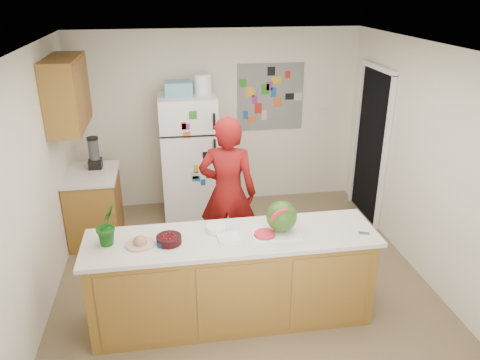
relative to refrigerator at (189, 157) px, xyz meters
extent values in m
cube|color=brown|center=(0.45, -1.88, -0.86)|extent=(4.00, 4.50, 0.02)
cube|color=beige|center=(0.45, 0.38, 0.40)|extent=(4.00, 0.02, 2.50)
cube|color=beige|center=(-1.56, -1.88, 0.40)|extent=(0.02, 4.50, 2.50)
cube|color=beige|center=(2.46, -1.88, 0.40)|extent=(0.02, 4.50, 2.50)
cube|color=white|center=(0.45, -1.88, 1.66)|extent=(4.00, 4.50, 0.02)
cube|color=black|center=(2.44, -0.43, 0.17)|extent=(0.03, 0.85, 2.04)
cube|color=brown|center=(0.25, -2.38, -0.41)|extent=(2.60, 0.62, 0.88)
cube|color=silver|center=(0.25, -2.38, 0.05)|extent=(2.68, 0.70, 0.04)
cube|color=brown|center=(-1.24, -0.53, -0.42)|extent=(0.60, 0.80, 0.86)
cube|color=silver|center=(-1.24, -0.53, 0.03)|extent=(0.64, 0.84, 0.04)
cube|color=brown|center=(-1.37, -0.58, 1.05)|extent=(0.35, 1.00, 0.80)
cube|color=silver|center=(0.00, 0.00, 0.00)|extent=(0.75, 0.70, 1.70)
cube|color=#5999B2|center=(-0.10, 0.00, 0.94)|extent=(0.35, 0.28, 0.18)
cube|color=slate|center=(1.20, 0.36, 0.70)|extent=(0.95, 0.01, 0.95)
imported|color=maroon|center=(0.35, -1.36, 0.04)|extent=(0.73, 0.57, 1.77)
cylinder|color=black|center=(-1.19, -0.38, 0.24)|extent=(0.13, 0.13, 0.38)
cube|color=silver|center=(0.65, -2.37, 0.08)|extent=(0.45, 0.34, 0.01)
sphere|color=#27601D|center=(0.71, -2.35, 0.23)|extent=(0.29, 0.29, 0.29)
cylinder|color=red|center=(0.54, -2.42, 0.09)|extent=(0.19, 0.19, 0.02)
cylinder|color=black|center=(-0.32, -2.41, 0.11)|extent=(0.27, 0.27, 0.07)
cylinder|color=silver|center=(0.12, -2.26, 0.10)|extent=(0.25, 0.25, 0.06)
cylinder|color=navy|center=(-0.36, -2.43, 0.10)|extent=(0.17, 0.17, 0.05)
cylinder|color=beige|center=(-0.57, -2.40, 0.08)|extent=(0.31, 0.31, 0.02)
cube|color=white|center=(0.21, -2.42, 0.08)|extent=(0.21, 0.19, 0.02)
cube|color=gray|center=(1.45, -2.53, 0.08)|extent=(0.11, 0.07, 0.01)
imported|color=#134411|center=(-0.85, -2.33, 0.26)|extent=(0.25, 0.27, 0.38)
camera|label=1|loc=(-0.27, -6.06, 2.20)|focal=35.00mm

